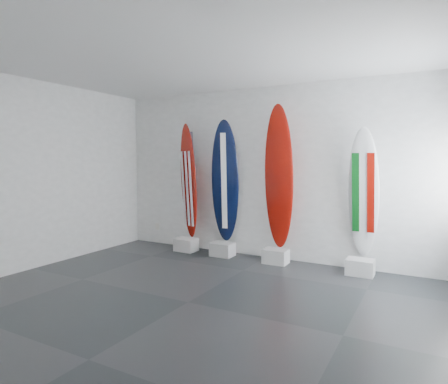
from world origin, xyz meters
The scene contains 13 objects.
floor centered at (0.00, 0.00, 0.00)m, with size 6.00×6.00×0.00m, color black.
ceiling centered at (0.00, 0.00, 3.00)m, with size 6.00×6.00×0.00m, color white.
wall_back centered at (0.00, 2.50, 1.50)m, with size 6.00×6.00×0.00m, color silver.
wall_left centered at (-3.00, 0.00, 1.50)m, with size 5.00×5.00×0.00m, color silver.
display_block_usa centered at (-1.52, 2.18, 0.12)m, with size 0.40×0.30×0.24m, color silver.
surfboard_usa centered at (-1.52, 2.28, 1.33)m, with size 0.49×0.08×2.18m, color maroon.
display_block_navy centered at (-0.73, 2.18, 0.12)m, with size 0.40×0.30×0.24m, color silver.
surfboard_navy centered at (-0.73, 2.28, 1.34)m, with size 0.50×0.08×2.21m, color black.
display_block_swiss centered at (0.30, 2.18, 0.12)m, with size 0.40×0.30×0.24m, color silver.
surfboard_swiss centered at (0.30, 2.28, 1.45)m, with size 0.55×0.08×2.42m, color maroon.
display_block_italy centered at (1.65, 2.18, 0.12)m, with size 0.40×0.30×0.24m, color silver.
surfboard_italy centered at (1.65, 2.28, 1.23)m, with size 0.45×0.08×2.00m, color white.
wall_outlet centered at (-2.45, 2.48, 0.35)m, with size 0.09×0.02×0.13m, color silver.
Camera 1 is at (2.58, -3.79, 1.75)m, focal length 30.81 mm.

